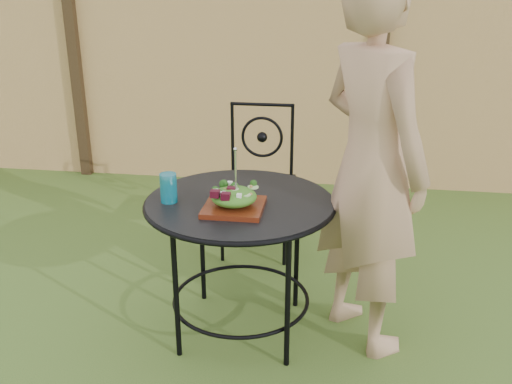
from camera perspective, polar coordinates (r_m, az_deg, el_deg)
ground at (r=3.26m, az=-10.65°, el=-11.62°), size 60.00×60.00×0.00m
fence at (r=4.93m, az=-3.22°, el=11.79°), size 8.00×0.12×1.90m
patio_table at (r=2.78m, az=-1.59°, el=-3.45°), size 0.92×0.92×0.72m
patio_chair at (r=3.72m, az=0.28°, el=1.67°), size 0.46×0.46×0.95m
diner at (r=2.69m, az=11.50°, el=2.62°), size 0.75×0.79×1.82m
salad_plate at (r=2.62m, az=-2.21°, el=-1.52°), size 0.27×0.27×0.02m
salad at (r=2.60m, az=-2.23°, el=-0.46°), size 0.21×0.21×0.08m
fork at (r=2.55m, az=-2.05°, el=2.25°), size 0.01×0.01×0.18m
drinking_glass at (r=2.72m, az=-8.74°, el=0.41°), size 0.08×0.08×0.14m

